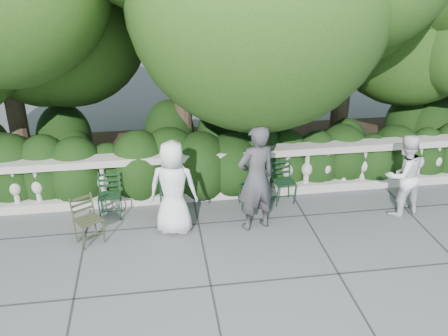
{
  "coord_description": "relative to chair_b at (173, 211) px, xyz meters",
  "views": [
    {
      "loc": [
        -1.2,
        -6.98,
        4.75
      ],
      "look_at": [
        0.0,
        1.0,
        1.0
      ],
      "focal_mm": 40.0,
      "sensor_mm": 36.0,
      "label": 1
    }
  ],
  "objects": [
    {
      "name": "person_woman_grey",
      "position": [
        1.43,
        -0.79,
        0.98
      ],
      "size": [
        0.83,
        0.67,
        1.96
      ],
      "primitive_type": "imported",
      "rotation": [
        0.0,
        0.0,
        3.46
      ],
      "color": "#3B3A3F",
      "rests_on": "ground"
    },
    {
      "name": "chair_d",
      "position": [
        1.49,
        -0.17,
        0.0
      ],
      "size": [
        0.44,
        0.48,
        0.84
      ],
      "primitive_type": null,
      "rotation": [
        0.0,
        0.0,
        -0.0
      ],
      "color": "black",
      "rests_on": "ground"
    },
    {
      "name": "chair_b",
      "position": [
        0.0,
        0.0,
        0.0
      ],
      "size": [
        0.5,
        0.53,
        0.84
      ],
      "primitive_type": null,
      "rotation": [
        0.0,
        0.0,
        0.13
      ],
      "color": "black",
      "rests_on": "ground"
    },
    {
      "name": "person_casual_man",
      "position": [
        4.21,
        -0.69,
        0.78
      ],
      "size": [
        0.87,
        0.74,
        1.57
      ],
      "primitive_type": "imported",
      "rotation": [
        0.0,
        0.0,
        3.35
      ],
      "color": "silver",
      "rests_on": "ground"
    },
    {
      "name": "ground",
      "position": [
        0.93,
        -1.35,
        0.0
      ],
      "size": [
        90.0,
        90.0,
        0.0
      ],
      "primitive_type": "plane",
      "color": "#47494E",
      "rests_on": "ground"
    },
    {
      "name": "chair_f",
      "position": [
        2.18,
        -0.1,
        0.0
      ],
      "size": [
        0.49,
        0.52,
        0.84
      ],
      "primitive_type": null,
      "rotation": [
        0.0,
        0.0,
        0.1
      ],
      "color": "black",
      "rests_on": "ground"
    },
    {
      "name": "shrub_hedge",
      "position": [
        0.93,
        1.65,
        0.0
      ],
      "size": [
        15.0,
        2.6,
        1.7
      ],
      "primitive_type": null,
      "color": "black",
      "rests_on": "ground"
    },
    {
      "name": "chair_c",
      "position": [
        -1.15,
        -0.19,
        0.0
      ],
      "size": [
        0.45,
        0.49,
        0.84
      ],
      "primitive_type": null,
      "rotation": [
        0.0,
        0.0,
        -0.02
      ],
      "color": "black",
      "rests_on": "ground"
    },
    {
      "name": "chair_e",
      "position": [
        1.55,
        -0.01,
        0.0
      ],
      "size": [
        0.54,
        0.57,
        0.84
      ],
      "primitive_type": null,
      "rotation": [
        0.0,
        0.0,
        0.22
      ],
      "color": "black",
      "rests_on": "ground"
    },
    {
      "name": "chair_weathered",
      "position": [
        -1.37,
        -1.0,
        0.0
      ],
      "size": [
        0.62,
        0.64,
        0.84
      ],
      "primitive_type": null,
      "rotation": [
        0.0,
        0.0,
        0.54
      ],
      "color": "black",
      "rests_on": "ground"
    },
    {
      "name": "balustrade",
      "position": [
        0.93,
        0.45,
        0.49
      ],
      "size": [
        12.0,
        0.44,
        1.0
      ],
      "color": "#9E998E",
      "rests_on": "ground"
    },
    {
      "name": "person_businessman",
      "position": [
        0.0,
        -0.69,
        0.85
      ],
      "size": [
        0.92,
        0.7,
        1.7
      ],
      "primitive_type": "imported",
      "rotation": [
        0.0,
        0.0,
        2.94
      ],
      "color": "silver",
      "rests_on": "ground"
    }
  ]
}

